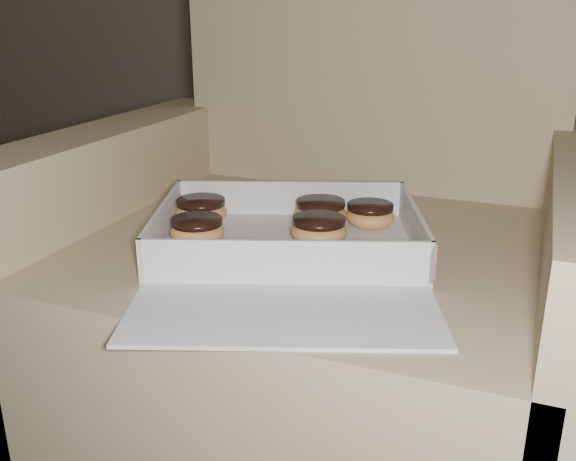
# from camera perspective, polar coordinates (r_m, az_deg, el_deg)

# --- Properties ---
(armchair) EXTENTS (0.91, 0.77, 0.95)m
(armchair) POSITION_cam_1_polar(r_m,az_deg,el_deg) (1.12, 3.37, -5.45)
(armchair) COLOR #998A61
(armchair) RESTS_ON floor
(bakery_box) EXTENTS (0.51, 0.55, 0.06)m
(bakery_box) POSITION_cam_1_polar(r_m,az_deg,el_deg) (0.92, 0.13, -1.72)
(bakery_box) COLOR silver
(bakery_box) RESTS_ON armchair
(donut_a) EXTENTS (0.08, 0.08, 0.04)m
(donut_a) POSITION_cam_1_polar(r_m,az_deg,el_deg) (1.04, -7.71, 1.78)
(donut_a) COLOR #DA954C
(donut_a) RESTS_ON bakery_box
(donut_b) EXTENTS (0.08, 0.08, 0.04)m
(donut_b) POSITION_cam_1_polar(r_m,az_deg,el_deg) (0.95, 2.76, 0.07)
(donut_b) COLOR #DA954C
(donut_b) RESTS_ON bakery_box
(donut_c) EXTENTS (0.08, 0.08, 0.04)m
(donut_c) POSITION_cam_1_polar(r_m,az_deg,el_deg) (1.03, 7.31, 1.41)
(donut_c) COLOR #DA954C
(donut_c) RESTS_ON bakery_box
(donut_d) EXTENTS (0.08, 0.08, 0.04)m
(donut_d) POSITION_cam_1_polar(r_m,az_deg,el_deg) (0.96, -8.05, 0.03)
(donut_d) COLOR #DA954C
(donut_d) RESTS_ON bakery_box
(donut_e) EXTENTS (0.08, 0.08, 0.04)m
(donut_e) POSITION_cam_1_polar(r_m,az_deg,el_deg) (1.03, 2.92, 1.65)
(donut_e) COLOR #DA954C
(donut_e) RESTS_ON bakery_box
(crumb_a) EXTENTS (0.01, 0.01, 0.00)m
(crumb_a) POSITION_cam_1_polar(r_m,az_deg,el_deg) (0.91, 4.53, -2.13)
(crumb_a) COLOR black
(crumb_a) RESTS_ON bakery_box
(crumb_b) EXTENTS (0.01, 0.01, 0.00)m
(crumb_b) POSITION_cam_1_polar(r_m,az_deg,el_deg) (0.89, -7.42, -2.78)
(crumb_b) COLOR black
(crumb_b) RESTS_ON bakery_box
(crumb_c) EXTENTS (0.01, 0.01, 0.00)m
(crumb_c) POSITION_cam_1_polar(r_m,az_deg,el_deg) (0.87, 8.36, -3.45)
(crumb_c) COLOR black
(crumb_c) RESTS_ON bakery_box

